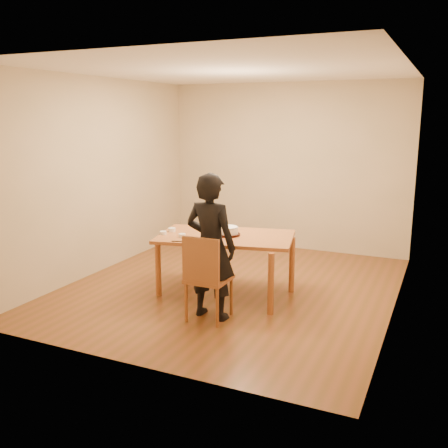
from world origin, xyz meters
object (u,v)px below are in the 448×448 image
at_px(cake_plate, 228,234).
at_px(cake, 228,230).
at_px(dining_chair, 209,279).
at_px(person, 211,247).
at_px(dining_table, 226,237).

xyz_separation_m(cake_plate, cake, (0.00, 0.00, 0.05)).
bearing_deg(dining_chair, person, 90.51).
bearing_deg(cake_plate, person, -80.83).
bearing_deg(dining_table, cake, 4.55).
xyz_separation_m(dining_chair, cake_plate, (-0.12, 0.78, 0.31)).
xyz_separation_m(cake_plate, person, (0.12, -0.74, 0.04)).
relative_size(cake_plate, cake, 1.24).
xyz_separation_m(dining_table, cake_plate, (0.03, 0.01, 0.03)).
bearing_deg(person, dining_chair, 94.38).
height_order(dining_table, cake, cake).
relative_size(dining_chair, cake_plate, 1.46).
distance_m(cake_plate, person, 0.75).
bearing_deg(dining_chair, cake_plate, 99.16).
xyz_separation_m(cake, person, (0.12, -0.74, -0.01)).
relative_size(cake_plate, person, 0.18).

